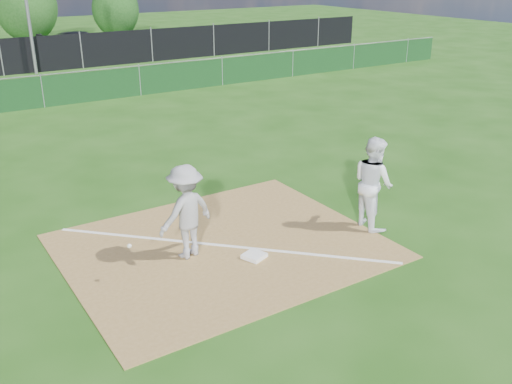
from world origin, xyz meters
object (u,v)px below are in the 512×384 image
tree_right (116,10)px  runner (373,183)px  play_at_first (186,212)px  car_right (84,44)px  first_base (254,256)px  tree_mid (26,6)px

tree_right → runner: bearing=-101.5°
play_at_first → tree_right: (10.82, 33.18, 1.12)m
play_at_first → car_right: 26.64m
first_base → runner: bearing=-2.1°
play_at_first → tree_right: tree_right is taller
first_base → runner: (2.89, -0.10, 0.93)m
runner → tree_mid: (0.75, 34.34, 1.51)m
first_base → tree_right: tree_right is taller
first_base → car_right: size_ratio=0.08×
first_base → car_right: 27.21m
car_right → tree_right: size_ratio=1.26×
tree_right → first_base: bearing=-106.1°
play_at_first → tree_mid: tree_mid is taller
first_base → tree_right: bearing=73.9°
tree_right → play_at_first: bearing=-108.1°
tree_mid → tree_right: size_ratio=1.22×
first_base → play_at_first: bearing=142.3°
first_base → play_at_first: (-1.01, 0.79, 0.88)m
car_right → first_base: bearing=168.4°
first_base → car_right: (5.08, 26.72, 0.68)m
tree_mid → runner: bearing=-91.3°
tree_right → car_right: bearing=-123.1°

